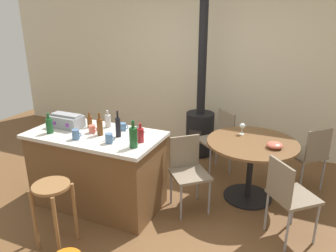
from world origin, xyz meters
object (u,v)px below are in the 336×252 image
folding_chair_near (219,137)px  toolbox (67,121)px  bottle_6 (118,127)px  serving_bowl (275,145)px  folding_chair_left (288,194)px  cup_1 (76,134)px  cup_3 (123,127)px  bottle_1 (133,137)px  bottle_4 (108,121)px  bottle_3 (49,125)px  bottle_5 (100,127)px  cup_4 (139,132)px  bottle_2 (90,122)px  cup_2 (109,138)px  folding_chair_right (310,153)px  kitchen_island (97,169)px  folding_chair_far (188,168)px  wood_stove (200,121)px  wooden_stool (53,201)px  dining_table (251,155)px  bottle_0 (140,135)px  wine_glass (242,126)px

folding_chair_near → toolbox: toolbox is taller
toolbox → bottle_6: 0.72m
serving_bowl → folding_chair_near: bearing=141.4°
folding_chair_left → cup_1: cup_1 is taller
cup_3 → bottle_1: bearing=-47.1°
bottle_4 → serving_bowl: bottle_4 is taller
bottle_3 → cup_3: 0.82m
bottle_5 → cup_3: bottle_5 is taller
bottle_5 → cup_4: (0.40, 0.15, -0.05)m
bottle_5 → cup_1: (-0.17, -0.21, -0.04)m
toolbox → bottle_5: bottle_5 is taller
bottle_2 → cup_2: bearing=-33.6°
folding_chair_right → bottle_6: size_ratio=2.93×
bottle_6 → cup_1: bottle_6 is taller
bottle_5 → cup_2: 0.27m
kitchen_island → folding_chair_far: kitchen_island is taller
cup_1 → cup_3: size_ratio=1.00×
toolbox → cup_3: (0.66, 0.17, -0.03)m
kitchen_island → wood_stove: wood_stove is taller
bottle_4 → folding_chair_far: bearing=7.6°
cup_1 → cup_2: cup_1 is taller
bottle_5 → bottle_1: bearing=-16.8°
bottle_1 → bottle_3: size_ratio=1.22×
folding_chair_right → cup_3: bearing=-150.9°
folding_chair_right → bottle_1: bottle_1 is taller
wooden_stool → dining_table: (1.57, 1.62, 0.08)m
bottle_0 → bottle_5: bottle_5 is taller
dining_table → cup_3: (-1.38, -0.62, 0.36)m
bottle_5 → cup_1: size_ratio=2.19×
bottle_3 → wood_stove: bearing=61.1°
wood_stove → serving_bowl: (1.23, -1.09, 0.23)m
cup_4 → folding_chair_near: bearing=64.7°
folding_chair_left → wine_glass: wine_glass is taller
bottle_5 → cup_4: size_ratio=2.30×
wood_stove → cup_4: size_ratio=21.17×
cup_1 → wooden_stool: bearing=-77.3°
bottle_2 → folding_chair_near: bearing=44.7°
bottle_0 → cup_2: (-0.29, -0.15, -0.03)m
bottle_2 → cup_1: (0.09, -0.37, -0.02)m
kitchen_island → cup_4: cup_4 is taller
cup_2 → wine_glass: bearing=46.1°
kitchen_island → folding_chair_left: kitchen_island is taller
folding_chair_right → bottle_4: size_ratio=4.18×
bottle_2 → bottle_4: (0.20, 0.09, 0.01)m
dining_table → bottle_4: 1.75m
folding_chair_near → toolbox: (-1.50, -1.34, 0.45)m
wine_glass → cup_3: bearing=-146.4°
bottle_6 → wine_glass: bearing=40.9°
serving_bowl → bottle_2: bearing=-163.9°
bottle_2 → wine_glass: bearing=28.2°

